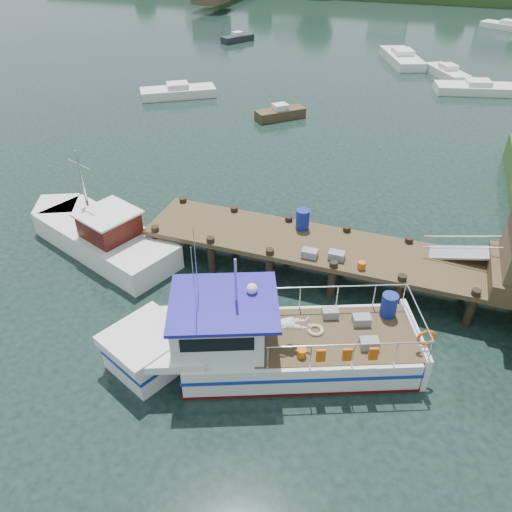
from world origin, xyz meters
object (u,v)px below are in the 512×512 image
(lobster_boat, at_px, (260,342))
(work_boat, at_px, (100,234))
(moored_a, at_px, (178,92))
(moored_b, at_px, (447,73))
(moored_far, at_px, (508,26))
(moored_d, at_px, (402,58))
(moored_e, at_px, (238,38))
(moored_rowboat, at_px, (280,113))
(moored_c, at_px, (477,88))
(dock, at_px, (467,252))

(lobster_boat, bearing_deg, work_boat, 133.11)
(moored_a, bearing_deg, lobster_boat, -71.05)
(lobster_boat, relative_size, moored_b, 1.95)
(lobster_boat, distance_m, work_boat, 9.70)
(moored_far, relative_size, moored_d, 0.86)
(lobster_boat, height_order, moored_far, lobster_boat)
(work_boat, bearing_deg, moored_e, 123.07)
(moored_b, bearing_deg, moored_rowboat, -102.67)
(moored_b, distance_m, moored_d, 5.74)
(lobster_boat, height_order, moored_c, lobster_boat)
(moored_far, xyz_separation_m, moored_a, (-26.12, -36.59, 0.00))
(moored_far, bearing_deg, moored_b, -91.82)
(moored_rowboat, relative_size, moored_e, 0.88)
(dock, relative_size, lobster_boat, 1.64)
(dock, height_order, lobster_boat, lobster_boat)
(moored_rowboat, relative_size, moored_d, 0.44)
(lobster_boat, distance_m, moored_rowboat, 23.20)
(dock, distance_m, moored_far, 55.73)
(work_boat, distance_m, moored_b, 35.59)
(work_boat, relative_size, moored_rowboat, 2.48)
(lobster_boat, height_order, moored_rowboat, lobster_boat)
(moored_b, xyz_separation_m, moored_e, (-22.38, 6.97, -0.03))
(moored_rowboat, distance_m, moored_a, 9.27)
(dock, relative_size, moored_far, 2.54)
(work_boat, xyz_separation_m, moored_a, (-6.40, 20.30, -0.31))
(moored_rowboat, xyz_separation_m, moored_a, (-9.05, 2.04, 0.01))
(moored_rowboat, bearing_deg, lobster_boat, -88.67)
(lobster_boat, xyz_separation_m, moored_b, (4.65, 37.06, -0.50))
(moored_a, relative_size, moored_e, 1.54)
(moored_a, relative_size, moored_b, 1.14)
(moored_rowboat, relative_size, moored_b, 0.65)
(work_boat, height_order, moored_a, work_boat)
(moored_b, bearing_deg, dock, -63.94)
(moored_far, bearing_deg, lobster_boat, -87.27)
(moored_rowboat, distance_m, moored_c, 17.12)
(lobster_boat, height_order, work_boat, lobster_boat)
(work_boat, relative_size, moored_d, 1.10)
(moored_b, bearing_deg, moored_far, 98.92)
(moored_far, bearing_deg, moored_e, -136.51)
(dock, bearing_deg, moored_far, 84.92)
(lobster_boat, bearing_deg, moored_c, 56.07)
(moored_d, bearing_deg, moored_a, -125.83)
(moored_rowboat, bearing_deg, work_boat, -112.28)
(moored_rowboat, distance_m, moored_b, 18.24)
(moored_c, bearing_deg, work_boat, -122.23)
(lobster_boat, bearing_deg, moored_b, 60.96)
(lobster_boat, xyz_separation_m, moored_c, (7.08, 33.22, -0.53))
(moored_far, xyz_separation_m, moored_b, (-6.28, -23.93, 0.02))
(moored_far, bearing_deg, work_boat, -96.23)
(lobster_boat, xyz_separation_m, moored_d, (0.36, 40.87, -0.46))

